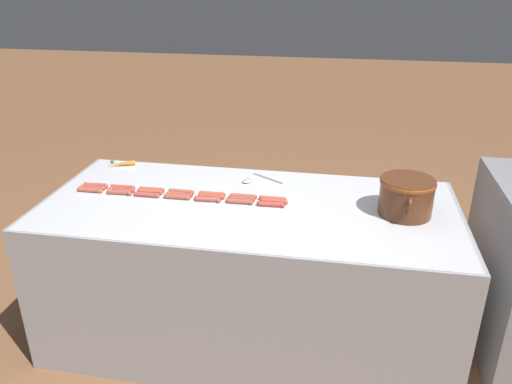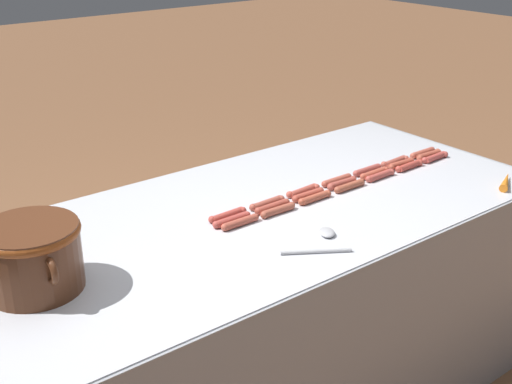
# 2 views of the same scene
# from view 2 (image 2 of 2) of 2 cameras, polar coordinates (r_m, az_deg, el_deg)

# --- Properties ---
(griddle_counter) EXTENTS (1.00, 2.20, 0.85)m
(griddle_counter) POSITION_cam_2_polar(r_m,az_deg,el_deg) (2.53, 0.17, -10.42)
(griddle_counter) COLOR #9EA0A5
(griddle_counter) RESTS_ON ground_plane
(hot_dog_0) EXTENTS (0.03, 0.15, 0.03)m
(hot_dog_0) POSITION_cam_2_polar(r_m,az_deg,el_deg) (2.88, 15.12, 2.90)
(hot_dog_0) COLOR #B94840
(hot_dog_0) RESTS_ON griddle_counter
(hot_dog_1) EXTENTS (0.03, 0.15, 0.03)m
(hot_dog_1) POSITION_cam_2_polar(r_m,az_deg,el_deg) (2.76, 13.04, 2.20)
(hot_dog_1) COLOR #B94438
(hot_dog_1) RESTS_ON griddle_counter
(hot_dog_2) EXTENTS (0.03, 0.15, 0.03)m
(hot_dog_2) POSITION_cam_2_polar(r_m,az_deg,el_deg) (2.63, 10.62, 1.40)
(hot_dog_2) COLOR #B74B41
(hot_dog_2) RESTS_ON griddle_counter
(hot_dog_3) EXTENTS (0.03, 0.15, 0.03)m
(hot_dog_3) POSITION_cam_2_polar(r_m,az_deg,el_deg) (2.51, 8.04, 0.51)
(hot_dog_3) COLOR #AD533A
(hot_dog_3) RESTS_ON griddle_counter
(hot_dog_4) EXTENTS (0.03, 0.15, 0.03)m
(hot_dog_4) POSITION_cam_2_polar(r_m,az_deg,el_deg) (2.40, 5.08, -0.49)
(hot_dog_4) COLOR #B6523A
(hot_dog_4) RESTS_ON griddle_counter
(hot_dog_5) EXTENTS (0.03, 0.15, 0.03)m
(hot_dog_5) POSITION_cam_2_polar(r_m,az_deg,el_deg) (2.29, 1.90, -1.57)
(hot_dog_5) COLOR #AD533E
(hot_dog_5) RESTS_ON griddle_counter
(hot_dog_6) EXTENTS (0.03, 0.15, 0.03)m
(hot_dog_6) POSITION_cam_2_polar(r_m,az_deg,el_deg) (2.21, -1.37, -2.61)
(hot_dog_6) COLOR #B3503D
(hot_dog_6) RESTS_ON griddle_counter
(hot_dog_7) EXTENTS (0.03, 0.15, 0.03)m
(hot_dog_7) POSITION_cam_2_polar(r_m,az_deg,el_deg) (2.90, 14.63, 3.11)
(hot_dog_7) COLOR #AB4E3A
(hot_dog_7) RESTS_ON griddle_counter
(hot_dog_8) EXTENTS (0.03, 0.15, 0.03)m
(hot_dog_8) POSITION_cam_2_polar(r_m,az_deg,el_deg) (2.77, 12.37, 2.38)
(hot_dog_8) COLOR #AF4D38
(hot_dog_8) RESTS_ON griddle_counter
(hot_dog_9) EXTENTS (0.03, 0.15, 0.03)m
(hot_dog_9) POSITION_cam_2_polar(r_m,az_deg,el_deg) (2.65, 10.15, 1.60)
(hot_dog_9) COLOR #B8513B
(hot_dog_9) RESTS_ON griddle_counter
(hot_dog_10) EXTENTS (0.03, 0.15, 0.03)m
(hot_dog_10) POSITION_cam_2_polar(r_m,az_deg,el_deg) (2.54, 7.40, 0.76)
(hot_dog_10) COLOR #AC4C3F
(hot_dog_10) RESTS_ON griddle_counter
(hot_dog_11) EXTENTS (0.03, 0.15, 0.03)m
(hot_dog_11) POSITION_cam_2_polar(r_m,az_deg,el_deg) (2.42, 4.50, -0.24)
(hot_dog_11) COLOR #B44A39
(hot_dog_11) RESTS_ON griddle_counter
(hot_dog_12) EXTENTS (0.03, 0.15, 0.03)m
(hot_dog_12) POSITION_cam_2_polar(r_m,az_deg,el_deg) (2.32, 1.43, -1.26)
(hot_dog_12) COLOR #AC4839
(hot_dog_12) RESTS_ON griddle_counter
(hot_dog_13) EXTENTS (0.03, 0.15, 0.03)m
(hot_dog_13) POSITION_cam_2_polar(r_m,az_deg,el_deg) (2.22, -2.09, -2.40)
(hot_dog_13) COLOR #B8473D
(hot_dog_13) RESTS_ON griddle_counter
(hot_dog_14) EXTENTS (0.03, 0.15, 0.03)m
(hot_dog_14) POSITION_cam_2_polar(r_m,az_deg,el_deg) (2.92, 14.12, 3.28)
(hot_dog_14) COLOR #B35340
(hot_dog_14) RESTS_ON griddle_counter
(hot_dog_15) EXTENTS (0.04, 0.15, 0.03)m
(hot_dog_15) POSITION_cam_2_polar(r_m,az_deg,el_deg) (2.79, 11.85, 2.57)
(hot_dog_15) COLOR #AD5041
(hot_dog_15) RESTS_ON griddle_counter
(hot_dog_16) EXTENTS (0.03, 0.15, 0.03)m
(hot_dog_16) POSITION_cam_2_polar(r_m,az_deg,el_deg) (2.68, 9.54, 1.87)
(hot_dog_16) COLOR #AA4941
(hot_dog_16) RESTS_ON griddle_counter
(hot_dog_17) EXTENTS (0.03, 0.15, 0.03)m
(hot_dog_17) POSITION_cam_2_polar(r_m,az_deg,el_deg) (2.56, 6.95, 1.01)
(hot_dog_17) COLOR #AE503F
(hot_dog_17) RESTS_ON griddle_counter
(hot_dog_18) EXTENTS (0.03, 0.15, 0.03)m
(hot_dog_18) POSITION_cam_2_polar(r_m,az_deg,el_deg) (2.45, 4.07, 0.09)
(hot_dog_18) COLOR #B54E40
(hot_dog_18) RESTS_ON griddle_counter
(hot_dog_19) EXTENTS (0.03, 0.15, 0.03)m
(hot_dog_19) POSITION_cam_2_polar(r_m,az_deg,el_deg) (2.35, 0.97, -0.96)
(hot_dog_19) COLOR #AB503F
(hot_dog_19) RESTS_ON griddle_counter
(hot_dog_20) EXTENTS (0.03, 0.15, 0.03)m
(hot_dog_20) POSITION_cam_2_polar(r_m,az_deg,el_deg) (2.26, -2.45, -1.99)
(hot_dog_20) COLOR #B7453A
(hot_dog_20) RESTS_ON griddle_counter
(bean_pot) EXTENTS (0.34, 0.28, 0.19)m
(bean_pot) POSITION_cam_2_polar(r_m,az_deg,el_deg) (1.91, -18.69, -5.02)
(bean_pot) COLOR #562D19
(bean_pot) RESTS_ON griddle_counter
(serving_spoon) EXTENTS (0.18, 0.25, 0.02)m
(serving_spoon) POSITION_cam_2_polar(r_m,az_deg,el_deg) (2.12, 5.82, -4.00)
(serving_spoon) COLOR #B7B7BC
(serving_spoon) RESTS_ON griddle_counter
(carrot) EXTENTS (0.11, 0.17, 0.03)m
(carrot) POSITION_cam_2_polar(r_m,az_deg,el_deg) (2.71, 20.77, 0.92)
(carrot) COLOR orange
(carrot) RESTS_ON griddle_counter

